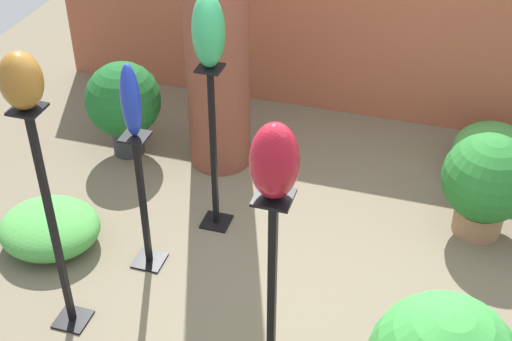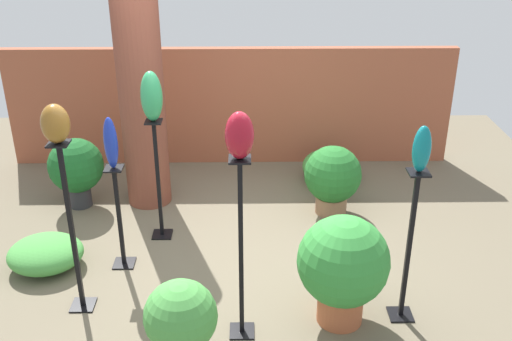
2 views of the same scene
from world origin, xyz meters
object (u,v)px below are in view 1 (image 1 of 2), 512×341
object	(u,v)px
art_vase_cobalt	(131,101)
potted_plant_walkway_edge	(487,182)
pedestal_cobalt	(143,208)
pedestal_jade	(214,157)
art_vase_ruby	(274,161)
art_vase_bronze	(21,81)
pedestal_bronze	(54,233)
pedestal_ruby	(271,333)
brick_pillar	(216,25)
art_vase_jade	(208,31)
potted_plant_front_right	(124,102)

from	to	relation	value
art_vase_cobalt	potted_plant_walkway_edge	bearing A→B (deg)	25.04
pedestal_cobalt	pedestal_jade	bearing A→B (deg)	60.19
pedestal_jade	art_vase_ruby	xyz separation A→B (m)	(0.84, -1.51, 1.14)
pedestal_cobalt	art_vase_bronze	size ratio (longest dim) A/B	3.34
pedestal_jade	art_vase_bronze	distance (m)	1.68
art_vase_bronze	pedestal_bronze	bearing A→B (deg)	-90.00
pedestal_cobalt	art_vase_cobalt	bearing A→B (deg)	0.00
pedestal_ruby	pedestal_jade	bearing A→B (deg)	119.05
pedestal_ruby	art_vase_ruby	world-z (taller)	art_vase_ruby
pedestal_bronze	art_vase_ruby	xyz separation A→B (m)	(1.37, -0.36, 1.02)
art_vase_cobalt	brick_pillar	bearing A→B (deg)	87.23
pedestal_ruby	potted_plant_walkway_edge	size ratio (longest dim) A/B	2.00
pedestal_cobalt	pedestal_jade	distance (m)	0.61
pedestal_ruby	art_vase_jade	world-z (taller)	art_vase_jade
pedestal_cobalt	pedestal_ruby	bearing A→B (deg)	-40.98
pedestal_cobalt	art_vase_cobalt	distance (m)	0.80
pedestal_jade	pedestal_bronze	distance (m)	1.28
brick_pillar	potted_plant_front_right	size ratio (longest dim) A/B	2.96
art_vase_ruby	pedestal_bronze	bearing A→B (deg)	165.46
brick_pillar	pedestal_bronze	distance (m)	2.01
brick_pillar	art_vase_cobalt	world-z (taller)	brick_pillar
brick_pillar	art_vase_cobalt	xyz separation A→B (m)	(-0.06, -1.30, 0.08)
pedestal_bronze	potted_plant_walkway_edge	size ratio (longest dim) A/B	1.97
brick_pillar	art_vase_ruby	size ratio (longest dim) A/B	6.81
brick_pillar	art_vase_bronze	size ratio (longest dim) A/B	7.75
pedestal_cobalt	potted_plant_walkway_edge	world-z (taller)	pedestal_cobalt
art_vase_jade	art_vase_ruby	distance (m)	1.74
pedestal_bronze	pedestal_ruby	world-z (taller)	pedestal_ruby
art_vase_jade	art_vase_ruby	world-z (taller)	art_vase_ruby
art_vase_ruby	potted_plant_walkway_edge	world-z (taller)	art_vase_ruby
brick_pillar	art_vase_ruby	xyz separation A→B (m)	(1.07, -2.28, 0.54)
brick_pillar	pedestal_ruby	distance (m)	2.57
brick_pillar	pedestal_ruby	bearing A→B (deg)	-64.84
brick_pillar	pedestal_jade	bearing A→B (deg)	-73.12
pedestal_ruby	art_vase_bronze	distance (m)	1.72
potted_plant_walkway_edge	art_vase_cobalt	bearing A→B (deg)	-154.96
pedestal_jade	art_vase_jade	size ratio (longest dim) A/B	2.61
pedestal_bronze	pedestal_cobalt	bearing A→B (deg)	69.23
potted_plant_walkway_edge	art_vase_jade	bearing A→B (deg)	-165.61
pedestal_jade	potted_plant_walkway_edge	xyz separation A→B (m)	(1.81, 0.46, -0.15)
brick_pillar	pedestal_bronze	world-z (taller)	brick_pillar
potted_plant_front_right	art_vase_bronze	bearing A→B (deg)	-75.57
potted_plant_front_right	pedestal_ruby	bearing A→B (deg)	-49.67
pedestal_jade	potted_plant_front_right	world-z (taller)	pedestal_jade
pedestal_ruby	potted_plant_walkway_edge	xyz separation A→B (m)	(0.97, 1.97, -0.29)
pedestal_jade	art_vase_ruby	bearing A→B (deg)	-60.95
pedestal_jade	art_vase_ruby	size ratio (longest dim) A/B	3.64
brick_pillar	art_vase_bronze	xyz separation A→B (m)	(-0.30, -1.93, 0.50)
brick_pillar	pedestal_bronze	xyz separation A→B (m)	(-0.30, -1.93, -0.47)
pedestal_cobalt	art_vase_ruby	size ratio (longest dim) A/B	2.93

